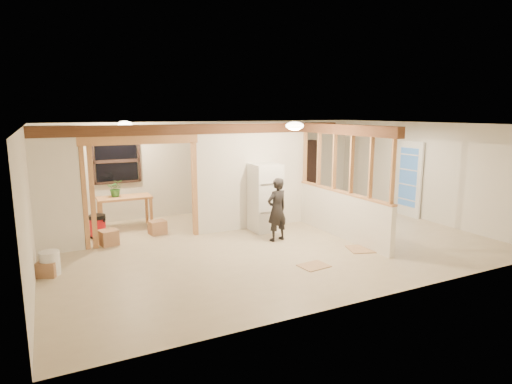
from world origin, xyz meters
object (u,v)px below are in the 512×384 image
shop_vac (98,226)px  bookshelf (300,172)px  work_table (125,212)px  refrigerator (265,197)px  woman (277,209)px

shop_vac → bookshelf: bearing=10.0°
work_table → bookshelf: bearing=6.3°
refrigerator → woman: 0.86m
woman → bookshelf: bookshelf is taller
shop_vac → bookshelf: bookshelf is taller
woman → bookshelf: bearing=-141.0°
work_table → bookshelf: 5.31m
refrigerator → bookshelf: size_ratio=0.82×
woman → shop_vac: (-3.45, 1.99, -0.43)m
woman → work_table: woman is taller
refrigerator → bookshelf: bearing=43.2°
refrigerator → work_table: bearing=150.7°
refrigerator → work_table: refrigerator is taller
refrigerator → shop_vac: refrigerator is taller
shop_vac → refrigerator: bearing=-17.8°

